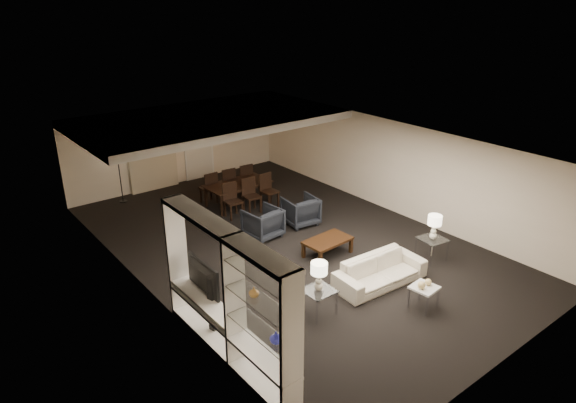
# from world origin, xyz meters

# --- Properties ---
(floor) EXTENTS (11.00, 11.00, 0.00)m
(floor) POSITION_xyz_m (0.00, 0.00, 0.00)
(floor) COLOR black
(floor) RESTS_ON ground
(ceiling) EXTENTS (7.00, 11.00, 0.02)m
(ceiling) POSITION_xyz_m (0.00, 0.00, 2.50)
(ceiling) COLOR silver
(ceiling) RESTS_ON ground
(wall_back) EXTENTS (7.00, 0.02, 2.50)m
(wall_back) POSITION_xyz_m (0.00, 5.50, 1.25)
(wall_back) COLOR beige
(wall_back) RESTS_ON ground
(wall_front) EXTENTS (7.00, 0.02, 2.50)m
(wall_front) POSITION_xyz_m (0.00, -5.50, 1.25)
(wall_front) COLOR beige
(wall_front) RESTS_ON ground
(wall_left) EXTENTS (0.02, 11.00, 2.50)m
(wall_left) POSITION_xyz_m (-3.50, 0.00, 1.25)
(wall_left) COLOR beige
(wall_left) RESTS_ON ground
(wall_right) EXTENTS (0.02, 11.00, 2.50)m
(wall_right) POSITION_xyz_m (3.50, 0.00, 1.25)
(wall_right) COLOR beige
(wall_right) RESTS_ON ground
(ceiling_soffit) EXTENTS (7.00, 4.00, 0.20)m
(ceiling_soffit) POSITION_xyz_m (0.00, 3.50, 2.40)
(ceiling_soffit) COLOR silver
(ceiling_soffit) RESTS_ON ceiling
(curtains) EXTENTS (1.50, 0.12, 2.40)m
(curtains) POSITION_xyz_m (-0.90, 5.42, 1.20)
(curtains) COLOR beige
(curtains) RESTS_ON wall_back
(door) EXTENTS (0.90, 0.05, 2.10)m
(door) POSITION_xyz_m (0.70, 5.47, 1.05)
(door) COLOR silver
(door) RESTS_ON wall_back
(painting) EXTENTS (0.95, 0.04, 0.65)m
(painting) POSITION_xyz_m (2.10, 5.46, 1.55)
(painting) COLOR #142D38
(painting) RESTS_ON wall_back
(media_unit) EXTENTS (0.38, 3.40, 2.35)m
(media_unit) POSITION_xyz_m (-3.31, -2.60, 1.18)
(media_unit) COLOR white
(media_unit) RESTS_ON wall_left
(pendant_light) EXTENTS (0.52, 0.52, 0.24)m
(pendant_light) POSITION_xyz_m (0.30, 3.50, 1.92)
(pendant_light) COLOR #D8591E
(pendant_light) RESTS_ON ceiling_soffit
(sofa) EXTENTS (2.05, 0.91, 0.58)m
(sofa) POSITION_xyz_m (0.36, -2.60, 0.29)
(sofa) COLOR beige
(sofa) RESTS_ON floor
(coffee_table) EXTENTS (1.13, 0.70, 0.39)m
(coffee_table) POSITION_xyz_m (0.36, -1.00, 0.20)
(coffee_table) COLOR black
(coffee_table) RESTS_ON floor
(armchair_left) EXTENTS (0.86, 0.88, 0.74)m
(armchair_left) POSITION_xyz_m (-0.24, 0.70, 0.37)
(armchair_left) COLOR black
(armchair_left) RESTS_ON floor
(armchair_right) EXTENTS (0.89, 0.91, 0.74)m
(armchair_right) POSITION_xyz_m (0.96, 0.70, 0.37)
(armchair_right) COLOR black
(armchair_right) RESTS_ON floor
(side_table_left) EXTENTS (0.56, 0.56, 0.51)m
(side_table_left) POSITION_xyz_m (-1.34, -2.60, 0.26)
(side_table_left) COLOR white
(side_table_left) RESTS_ON floor
(side_table_right) EXTENTS (0.62, 0.62, 0.51)m
(side_table_right) POSITION_xyz_m (2.06, -2.60, 0.26)
(side_table_right) COLOR silver
(side_table_right) RESTS_ON floor
(table_lamp_left) EXTENTS (0.35, 0.35, 0.57)m
(table_lamp_left) POSITION_xyz_m (-1.34, -2.60, 0.80)
(table_lamp_left) COLOR beige
(table_lamp_left) RESTS_ON side_table_left
(table_lamp_right) EXTENTS (0.34, 0.34, 0.57)m
(table_lamp_right) POSITION_xyz_m (2.06, -2.60, 0.80)
(table_lamp_right) COLOR white
(table_lamp_right) RESTS_ON side_table_right
(marble_table) EXTENTS (0.50, 0.50, 0.46)m
(marble_table) POSITION_xyz_m (0.36, -3.70, 0.23)
(marble_table) COLOR white
(marble_table) RESTS_ON floor
(gold_gourd_a) EXTENTS (0.15, 0.15, 0.15)m
(gold_gourd_a) POSITION_xyz_m (0.26, -3.70, 0.53)
(gold_gourd_a) COLOR #E6C579
(gold_gourd_a) RESTS_ON marble_table
(gold_gourd_b) EXTENTS (0.13, 0.13, 0.13)m
(gold_gourd_b) POSITION_xyz_m (0.46, -3.70, 0.52)
(gold_gourd_b) COLOR #ECCA7D
(gold_gourd_b) RESTS_ON marble_table
(television) EXTENTS (1.00, 0.13, 0.58)m
(television) POSITION_xyz_m (-3.28, -1.63, 1.04)
(television) COLOR black
(television) RESTS_ON media_unit
(vase_blue) EXTENTS (0.18, 0.18, 0.19)m
(vase_blue) POSITION_xyz_m (-3.31, -3.91, 1.15)
(vase_blue) COLOR #282BAE
(vase_blue) RESTS_ON media_unit
(vase_amber) EXTENTS (0.15, 0.15, 0.16)m
(vase_amber) POSITION_xyz_m (-3.31, -3.39, 1.64)
(vase_amber) COLOR #C38A41
(vase_amber) RESTS_ON media_unit
(floor_speaker) EXTENTS (0.15, 0.15, 1.16)m
(floor_speaker) POSITION_xyz_m (-3.20, -1.94, 0.58)
(floor_speaker) COLOR black
(floor_speaker) RESTS_ON floor
(dining_table) EXTENTS (1.82, 1.04, 0.64)m
(dining_table) POSITION_xyz_m (0.43, 2.77, 0.32)
(dining_table) COLOR black
(dining_table) RESTS_ON floor
(chair_nl) EXTENTS (0.47, 0.47, 0.95)m
(chair_nl) POSITION_xyz_m (-0.17, 2.12, 0.47)
(chair_nl) COLOR black
(chair_nl) RESTS_ON floor
(chair_nm) EXTENTS (0.48, 0.48, 0.95)m
(chair_nm) POSITION_xyz_m (0.43, 2.12, 0.47)
(chair_nm) COLOR black
(chair_nm) RESTS_ON floor
(chair_nr) EXTENTS (0.46, 0.46, 0.95)m
(chair_nr) POSITION_xyz_m (1.03, 2.12, 0.47)
(chair_nr) COLOR black
(chair_nr) RESTS_ON floor
(chair_fl) EXTENTS (0.44, 0.44, 0.95)m
(chair_fl) POSITION_xyz_m (-0.17, 3.42, 0.47)
(chair_fl) COLOR black
(chair_fl) RESTS_ON floor
(chair_fm) EXTENTS (0.48, 0.48, 0.95)m
(chair_fm) POSITION_xyz_m (0.43, 3.42, 0.47)
(chair_fm) COLOR black
(chair_fm) RESTS_ON floor
(chair_fr) EXTENTS (0.47, 0.47, 0.95)m
(chair_fr) POSITION_xyz_m (1.03, 3.42, 0.47)
(chair_fr) COLOR black
(chair_fr) RESTS_ON floor
(floor_lamp) EXTENTS (0.28, 0.28, 1.52)m
(floor_lamp) POSITION_xyz_m (-2.07, 5.05, 0.76)
(floor_lamp) COLOR black
(floor_lamp) RESTS_ON floor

